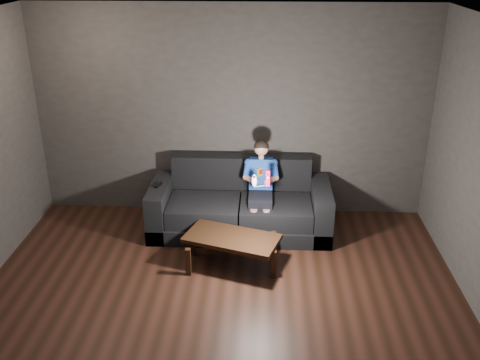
{
  "coord_description": "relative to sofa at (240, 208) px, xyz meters",
  "views": [
    {
      "loc": [
        0.41,
        -4.0,
        3.3
      ],
      "look_at": [
        0.15,
        1.55,
        0.85
      ],
      "focal_mm": 40.0,
      "sensor_mm": 36.0,
      "label": 1
    }
  ],
  "objects": [
    {
      "name": "wii_remote_red",
      "position": [
        0.33,
        -0.47,
        0.62
      ],
      "size": [
        0.05,
        0.07,
        0.19
      ],
      "color": "#F2174A",
      "rests_on": "child"
    },
    {
      "name": "back_wall",
      "position": [
        -0.13,
        0.54,
        1.07
      ],
      "size": [
        5.0,
        0.04,
        2.7
      ],
      "primitive_type": "cube",
      "color": "#34312E",
      "rests_on": "ground"
    },
    {
      "name": "coffee_table",
      "position": [
        -0.05,
        -0.87,
        0.04
      ],
      "size": [
        1.12,
        0.8,
        0.37
      ],
      "color": "black",
      "rests_on": "floor"
    },
    {
      "name": "ceiling",
      "position": [
        -0.13,
        -1.96,
        2.42
      ],
      "size": [
        5.0,
        5.0,
        0.02
      ],
      "primitive_type": "cube",
      "color": "silver",
      "rests_on": "back_wall"
    },
    {
      "name": "sofa",
      "position": [
        0.0,
        0.0,
        0.0
      ],
      "size": [
        2.21,
        0.96,
        0.86
      ],
      "color": "black",
      "rests_on": "floor"
    },
    {
      "name": "wii_remote_black",
      "position": [
        -1.0,
        -0.08,
        0.34
      ],
      "size": [
        0.07,
        0.15,
        0.03
      ],
      "color": "black",
      "rests_on": "sofa"
    },
    {
      "name": "child",
      "position": [
        0.25,
        -0.06,
        0.42
      ],
      "size": [
        0.43,
        0.52,
        1.05
      ],
      "color": "black",
      "rests_on": "sofa"
    },
    {
      "name": "nunchuk_white",
      "position": [
        0.18,
        -0.46,
        0.59
      ],
      "size": [
        0.07,
        0.1,
        0.15
      ],
      "color": "white",
      "rests_on": "child"
    },
    {
      "name": "floor",
      "position": [
        -0.13,
        -1.96,
        -0.28
      ],
      "size": [
        5.0,
        5.0,
        0.0
      ],
      "primitive_type": "plane",
      "color": "black",
      "rests_on": "ground"
    }
  ]
}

